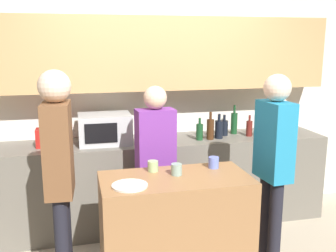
# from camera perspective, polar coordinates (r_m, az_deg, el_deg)

# --- Properties ---
(back_wall) EXTENTS (6.40, 0.40, 2.70)m
(back_wall) POSITION_cam_1_polar(r_m,az_deg,el_deg) (4.29, -2.07, 6.67)
(back_wall) COLOR silver
(back_wall) RESTS_ON ground_plane
(back_counter) EXTENTS (3.60, 0.62, 0.93)m
(back_counter) POSITION_cam_1_polar(r_m,az_deg,el_deg) (4.27, -1.24, -8.12)
(back_counter) COLOR #6B665B
(back_counter) RESTS_ON ground_plane
(kitchen_island) EXTENTS (1.15, 0.58, 0.93)m
(kitchen_island) POSITION_cam_1_polar(r_m,az_deg,el_deg) (3.22, 1.07, -15.23)
(kitchen_island) COLOR #996B42
(kitchen_island) RESTS_ON ground_plane
(microwave) EXTENTS (0.52, 0.39, 0.30)m
(microwave) POSITION_cam_1_polar(r_m,az_deg,el_deg) (4.01, -9.17, -0.40)
(microwave) COLOR #B7BABC
(microwave) RESTS_ON back_counter
(toaster) EXTENTS (0.26, 0.16, 0.18)m
(toaster) POSITION_cam_1_polar(r_m,az_deg,el_deg) (4.03, -16.77, -1.60)
(toaster) COLOR #B21E19
(toaster) RESTS_ON back_counter
(potted_plant) EXTENTS (0.14, 0.14, 0.40)m
(potted_plant) POSITION_cam_1_polar(r_m,az_deg,el_deg) (4.58, 16.09, 1.43)
(potted_plant) COLOR silver
(potted_plant) RESTS_ON back_counter
(bottle_0) EXTENTS (0.07, 0.07, 0.23)m
(bottle_0) POSITION_cam_1_polar(r_m,az_deg,el_deg) (4.12, 4.60, -0.81)
(bottle_0) COLOR #194723
(bottle_0) RESTS_ON back_counter
(bottle_1) EXTENTS (0.08, 0.08, 0.29)m
(bottle_1) POSITION_cam_1_polar(r_m,az_deg,el_deg) (4.15, 6.15, -0.42)
(bottle_1) COLOR #472814
(bottle_1) RESTS_ON back_counter
(bottle_2) EXTENTS (0.09, 0.09, 0.26)m
(bottle_2) POSITION_cam_1_polar(r_m,az_deg,el_deg) (4.22, 7.40, -0.43)
(bottle_2) COLOR black
(bottle_2) RESTS_ON back_counter
(bottle_3) EXTENTS (0.08, 0.08, 0.23)m
(bottle_3) POSITION_cam_1_polar(r_m,az_deg,el_deg) (4.35, 8.14, -0.23)
(bottle_3) COLOR black
(bottle_3) RESTS_ON back_counter
(bottle_4) EXTENTS (0.07, 0.07, 0.32)m
(bottle_4) POSITION_cam_1_polar(r_m,az_deg,el_deg) (4.45, 9.56, 0.47)
(bottle_4) COLOR #194723
(bottle_4) RESTS_ON back_counter
(bottle_5) EXTENTS (0.07, 0.07, 0.23)m
(bottle_5) POSITION_cam_1_polar(r_m,az_deg,el_deg) (4.37, 11.70, -0.30)
(bottle_5) COLOR maroon
(bottle_5) RESTS_ON back_counter
(bottle_6) EXTENTS (0.07, 0.07, 0.25)m
(bottle_6) POSITION_cam_1_polar(r_m,az_deg,el_deg) (4.40, 13.04, -0.17)
(bottle_6) COLOR #194723
(bottle_6) RESTS_ON back_counter
(plate_on_island) EXTENTS (0.26, 0.26, 0.01)m
(plate_on_island) POSITION_cam_1_polar(r_m,az_deg,el_deg) (2.86, -5.58, -8.60)
(plate_on_island) COLOR white
(plate_on_island) RESTS_ON kitchen_island
(cup_0) EXTENTS (0.09, 0.09, 0.09)m
(cup_0) POSITION_cam_1_polar(r_m,az_deg,el_deg) (3.07, 1.25, -6.32)
(cup_0) COLOR #8BA99C
(cup_0) RESTS_ON kitchen_island
(cup_1) EXTENTS (0.09, 0.09, 0.09)m
(cup_1) POSITION_cam_1_polar(r_m,az_deg,el_deg) (3.16, -2.20, -5.83)
(cup_1) COLOR #A0BC81
(cup_1) RESTS_ON kitchen_island
(cup_2) EXTENTS (0.09, 0.09, 0.09)m
(cup_2) POSITION_cam_1_polar(r_m,az_deg,el_deg) (3.26, 6.64, -5.28)
(cup_2) COLOR #697FDB
(cup_2) RESTS_ON kitchen_island
(person_left) EXTENTS (0.23, 0.35, 1.76)m
(person_left) POSITION_cam_1_polar(r_m,az_deg,el_deg) (2.96, -15.52, -5.74)
(person_left) COLOR black
(person_left) RESTS_ON ground_plane
(person_center) EXTENTS (0.35, 0.22, 1.57)m
(person_center) POSITION_cam_1_polar(r_m,az_deg,el_deg) (3.54, -1.82, -4.57)
(person_center) COLOR black
(person_center) RESTS_ON ground_plane
(person_right) EXTENTS (0.22, 0.35, 1.70)m
(person_right) POSITION_cam_1_polar(r_m,az_deg,el_deg) (3.38, 15.05, -4.29)
(person_right) COLOR black
(person_right) RESTS_ON ground_plane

